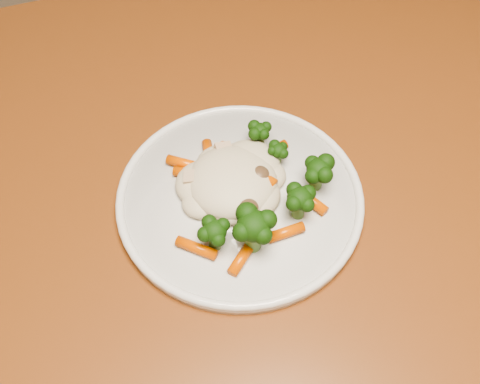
% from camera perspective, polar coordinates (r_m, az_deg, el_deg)
% --- Properties ---
extents(dining_table, '(1.52, 1.23, 0.75)m').
position_cam_1_polar(dining_table, '(0.75, -7.56, -6.39)').
color(dining_table, brown).
rests_on(dining_table, ground).
extents(plate, '(0.28, 0.28, 0.01)m').
position_cam_1_polar(plate, '(0.68, 0.00, -0.71)').
color(plate, silver).
rests_on(plate, dining_table).
extents(meal, '(0.20, 0.18, 0.05)m').
position_cam_1_polar(meal, '(0.66, 0.67, 0.44)').
color(meal, beige).
rests_on(meal, plate).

